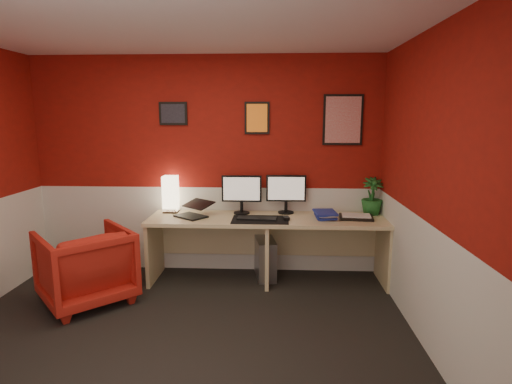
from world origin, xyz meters
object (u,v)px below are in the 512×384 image
potted_plant (372,196)px  pc_tower (265,258)px  shoji_lamp (171,195)px  monitor_right (286,188)px  laptop (191,207)px  desk (267,250)px  zen_tray (356,217)px  armchair (86,266)px  monitor_left (241,188)px

potted_plant → pc_tower: size_ratio=0.93×
shoji_lamp → monitor_right: (1.32, 0.01, 0.09)m
laptop → desk: bearing=40.0°
laptop → shoji_lamp: bearing=178.8°
desk → zen_tray: bearing=-0.0°
zen_tray → potted_plant: bearing=44.9°
laptop → potted_plant: potted_plant is taller
desk → zen_tray: size_ratio=7.43×
monitor_right → armchair: (-1.98, -0.83, -0.65)m
monitor_right → monitor_left: bearing=-175.0°
shoji_lamp → laptop: shoji_lamp is taller
monitor_right → pc_tower: bearing=-154.9°
monitor_right → pc_tower: (-0.23, -0.11, -0.80)m
shoji_lamp → zen_tray: size_ratio=1.14×
pc_tower → armchair: 1.90m
zen_tray → potted_plant: (0.21, 0.21, 0.19)m
monitor_right → zen_tray: (0.75, -0.22, -0.28)m
monitor_right → laptop: bearing=-167.0°
shoji_lamp → pc_tower: 1.30m
shoji_lamp → monitor_left: 0.82m
monitor_right → zen_tray: bearing=-16.5°
monitor_right → armchair: bearing=-157.2°
armchair → zen_tray: bearing=149.5°
monitor_right → armchair: monitor_right is taller
shoji_lamp → armchair: shoji_lamp is taller
desk → monitor_left: size_ratio=4.48×
armchair → pc_tower: bearing=159.4°
desk → monitor_right: 0.72m
shoji_lamp → monitor_left: size_ratio=0.69×
desk → pc_tower: desk is taller
monitor_left → laptop: bearing=-159.9°
laptop → armchair: laptop is taller
desk → pc_tower: (-0.03, 0.11, -0.14)m
monitor_left → armchair: size_ratio=0.71×
laptop → monitor_right: bearing=51.6°
potted_plant → zen_tray: bearing=-135.1°
desk → potted_plant: 1.32m
laptop → armchair: bearing=-109.2°
zen_tray → monitor_right: bearing=163.5°
shoji_lamp → laptop: (0.28, -0.23, -0.09)m
laptop → zen_tray: 1.80m
zen_tray → desk: bearing=180.0°
zen_tray → armchair: (-2.73, -0.61, -0.38)m
desk → potted_plant: potted_plant is taller
laptop → armchair: 1.20m
desk → shoji_lamp: shoji_lamp is taller
monitor_left → pc_tower: monitor_left is taller
monitor_right → potted_plant: 0.97m
monitor_left → zen_tray: 1.30m
desk → armchair: 1.88m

